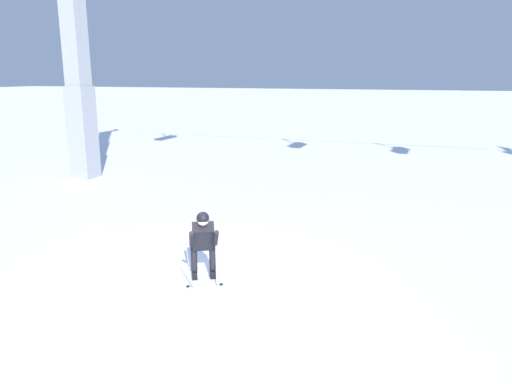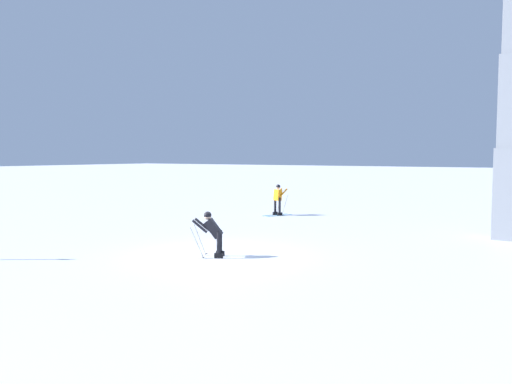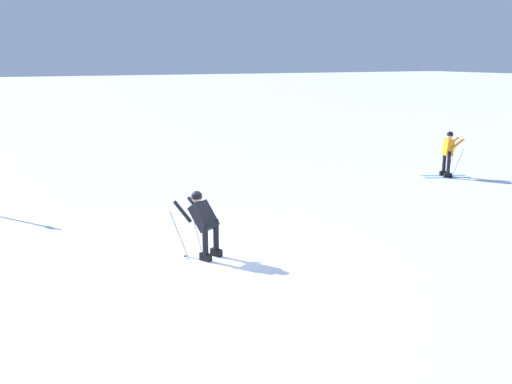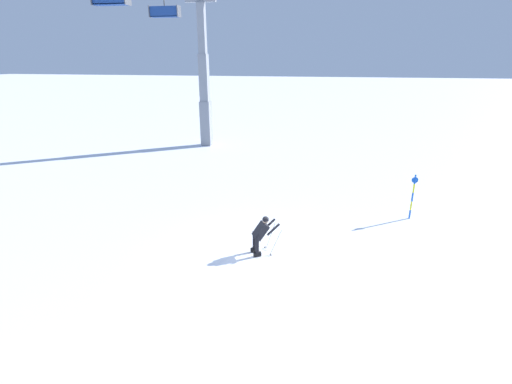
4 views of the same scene
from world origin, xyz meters
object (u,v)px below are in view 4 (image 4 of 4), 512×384
at_px(skier_carving_main, 261,232).
at_px(chairlift_seat_middle, 164,11).
at_px(lift_tower_far, 205,88).
at_px(trail_marker_pole, 413,195).

bearing_deg(skier_carving_main, chairlift_seat_middle, 36.21).
bearing_deg(lift_tower_far, skier_carving_main, -156.18).
bearing_deg(trail_marker_pole, chairlift_seat_middle, 66.75).
xyz_separation_m(skier_carving_main, lift_tower_far, (17.16, 7.57, 3.80)).
bearing_deg(trail_marker_pole, lift_tower_far, 47.22).
bearing_deg(chairlift_seat_middle, trail_marker_pole, -113.25).
distance_m(lift_tower_far, trail_marker_pole, 19.06).
relative_size(skier_carving_main, chairlift_seat_middle, 0.84).
distance_m(chairlift_seat_middle, trail_marker_pole, 17.14).
xyz_separation_m(lift_tower_far, trail_marker_pole, (-12.72, -13.75, -3.54)).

